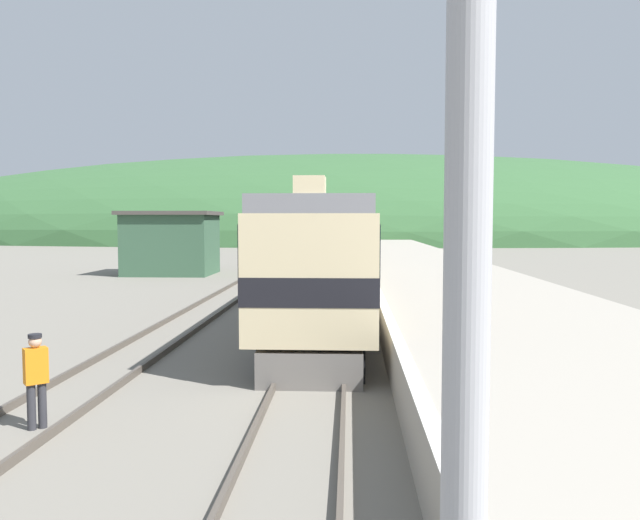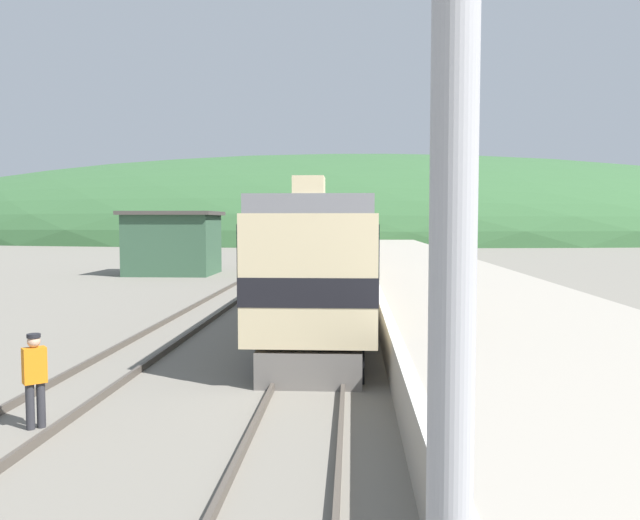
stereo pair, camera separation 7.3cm
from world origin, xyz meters
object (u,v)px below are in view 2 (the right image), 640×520
(carriage_second, at_px, (339,239))
(carriage_third, at_px, (343,233))
(carriage_fourth, at_px, (345,230))
(express_train_lead_car, at_px, (327,257))
(track_worker, at_px, (35,376))

(carriage_second, bearing_deg, carriage_third, 90.00)
(carriage_fourth, bearing_deg, carriage_second, -90.00)
(express_train_lead_car, height_order, carriage_second, express_train_lead_car)
(carriage_third, bearing_deg, express_train_lead_car, -90.00)
(express_train_lead_car, distance_m, track_worker, 12.90)
(carriage_second, relative_size, carriage_fourth, 1.00)
(carriage_fourth, bearing_deg, express_train_lead_car, -90.00)
(express_train_lead_car, height_order, track_worker, express_train_lead_car)
(track_worker, bearing_deg, carriage_fourth, 86.62)
(carriage_third, relative_size, track_worker, 12.34)
(express_train_lead_car, relative_size, carriage_second, 0.99)
(express_train_lead_car, bearing_deg, carriage_second, 90.00)
(express_train_lead_car, xyz_separation_m, carriage_fourth, (0.00, 62.00, -0.01))
(carriage_second, xyz_separation_m, carriage_fourth, (0.00, 41.22, 0.00))
(express_train_lead_car, bearing_deg, track_worker, -109.96)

